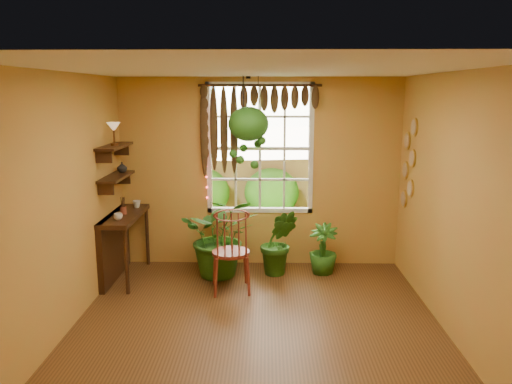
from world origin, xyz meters
TOP-DOWN VIEW (x-y plane):
  - floor at (0.00, 0.00)m, footprint 4.50×4.50m
  - ceiling at (0.00, 0.00)m, footprint 4.50×4.50m
  - wall_back at (0.00, 2.25)m, footprint 4.00×0.00m
  - wall_left at (-2.00, 0.00)m, footprint 0.00×4.50m
  - wall_right at (2.00, 0.00)m, footprint 0.00×4.50m
  - window at (0.00, 2.28)m, footprint 1.52×0.10m
  - valance_vine at (-0.08, 2.16)m, footprint 1.70×0.12m
  - string_lights at (-0.76, 2.19)m, footprint 0.03×0.03m
  - wall_plates at (1.98, 1.79)m, footprint 0.04×0.32m
  - counter_ledge at (-1.91, 1.60)m, footprint 0.40×1.20m
  - shelf_lower at (-1.88, 1.60)m, footprint 0.25×0.90m
  - shelf_upper at (-1.88, 1.60)m, footprint 0.25×0.90m
  - backyard at (0.24, 6.87)m, footprint 14.00×10.00m
  - windsor_chair at (-0.35, 1.17)m, footprint 0.54×0.57m
  - potted_plant_left at (-0.52, 1.72)m, footprint 1.03×0.90m
  - potted_plant_mid at (0.27, 1.78)m, footprint 0.52×0.42m
  - potted_plant_right at (0.89, 1.84)m, footprint 0.47×0.47m
  - hanging_basket at (-0.15, 1.96)m, footprint 0.55×0.55m
  - cup_a at (-1.78, 1.27)m, footprint 0.14×0.14m
  - cup_b at (-1.72, 1.96)m, footprint 0.14×0.14m
  - brush_jar at (-1.80, 1.58)m, footprint 0.08×0.08m
  - shelf_vase at (-1.87, 1.86)m, footprint 0.16×0.16m
  - tiffany_lamp at (-1.86, 1.55)m, footprint 0.18×0.18m

SIDE VIEW (x-z plane):
  - floor at x=0.00m, z-range 0.00..0.00m
  - potted_plant_right at x=0.89m, z-range 0.00..0.70m
  - windsor_chair at x=-0.35m, z-range -0.27..1.01m
  - potted_plant_mid at x=0.27m, z-range 0.00..0.93m
  - counter_ledge at x=-1.91m, z-range 0.10..1.00m
  - potted_plant_left at x=-0.52m, z-range 0.00..1.13m
  - cup_a at x=-1.78m, z-range 0.90..0.99m
  - cup_b at x=-1.72m, z-range 0.90..1.00m
  - brush_jar at x=-1.80m, z-range 0.87..1.16m
  - backyard at x=0.24m, z-range -4.72..7.28m
  - wall_back at x=0.00m, z-range -0.65..3.35m
  - wall_left at x=-2.00m, z-range -0.90..3.60m
  - wall_right at x=2.00m, z-range -0.90..3.60m
  - shelf_lower at x=-1.88m, z-range 1.38..1.42m
  - shelf_vase at x=-1.87m, z-range 1.42..1.56m
  - wall_plates at x=1.98m, z-range 1.00..2.10m
  - window at x=0.00m, z-range 0.77..2.63m
  - string_lights at x=-0.76m, z-range 0.98..2.52m
  - shelf_upper at x=-1.88m, z-range 1.78..1.82m
  - hanging_basket at x=-0.15m, z-range 1.37..2.61m
  - tiffany_lamp at x=-1.86m, z-range 1.89..2.18m
  - valance_vine at x=-0.08m, z-range 1.73..2.83m
  - ceiling at x=0.00m, z-range 2.70..2.70m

